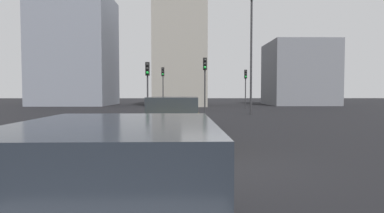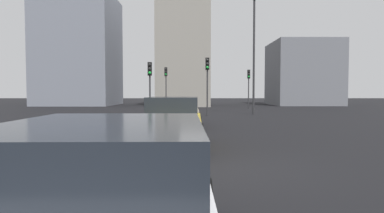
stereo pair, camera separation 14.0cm
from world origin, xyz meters
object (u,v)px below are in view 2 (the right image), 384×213
at_px(car_white_right_third, 109,212).
at_px(traffic_light_near_left, 249,81).
at_px(car_beige_right_lead, 181,112).
at_px(car_yellow_right_second, 174,123).
at_px(traffic_light_far_left, 166,79).
at_px(street_lamp_kerbside, 254,47).
at_px(traffic_light_near_right, 207,74).
at_px(traffic_light_far_right, 150,78).

height_order(car_white_right_third, traffic_light_near_left, traffic_light_near_left).
bearing_deg(car_beige_right_lead, car_yellow_right_second, 179.65).
height_order(car_white_right_third, traffic_light_far_left, traffic_light_far_left).
xyz_separation_m(car_yellow_right_second, street_lamp_kerbside, (14.82, -5.40, 4.44)).
height_order(car_yellow_right_second, traffic_light_far_left, traffic_light_far_left).
height_order(traffic_light_far_left, street_lamp_kerbside, street_lamp_kerbside).
relative_size(car_yellow_right_second, car_white_right_third, 0.94).
xyz_separation_m(car_beige_right_lead, traffic_light_near_left, (16.46, -6.42, 2.17)).
bearing_deg(traffic_light_far_left, street_lamp_kerbside, 46.90).
relative_size(car_beige_right_lead, street_lamp_kerbside, 0.51).
relative_size(car_yellow_right_second, traffic_light_near_right, 1.02).
bearing_deg(traffic_light_near_right, traffic_light_near_left, 154.25).
bearing_deg(car_yellow_right_second, traffic_light_far_left, 6.04).
xyz_separation_m(traffic_light_near_left, traffic_light_near_right, (-9.31, 4.69, 0.17)).
distance_m(traffic_light_far_left, traffic_light_far_right, 11.90).
bearing_deg(traffic_light_far_left, traffic_light_near_left, 92.37).
relative_size(traffic_light_near_left, traffic_light_far_left, 0.94).
relative_size(car_white_right_third, traffic_light_near_right, 1.09).
height_order(car_beige_right_lead, traffic_light_near_left, traffic_light_near_left).
height_order(traffic_light_far_right, street_lamp_kerbside, street_lamp_kerbside).
distance_m(car_white_right_third, traffic_light_far_left, 31.09).
bearing_deg(traffic_light_near_left, traffic_light_far_left, -87.09).
bearing_deg(car_white_right_third, car_yellow_right_second, -1.97).
relative_size(traffic_light_near_left, traffic_light_far_right, 1.07).
distance_m(car_yellow_right_second, traffic_light_far_right, 11.84).
height_order(traffic_light_near_left, traffic_light_far_left, traffic_light_far_left).
height_order(car_yellow_right_second, street_lamp_kerbside, street_lamp_kerbside).
distance_m(traffic_light_near_left, traffic_light_far_left, 8.54).
distance_m(car_beige_right_lead, traffic_light_near_right, 7.72).
bearing_deg(street_lamp_kerbside, car_yellow_right_second, 159.99).
xyz_separation_m(car_beige_right_lead, car_yellow_right_second, (-6.41, 0.01, 0.04)).
height_order(car_yellow_right_second, car_white_right_third, car_yellow_right_second).
xyz_separation_m(car_white_right_third, traffic_light_far_right, (19.05, 2.10, 1.97)).
bearing_deg(traffic_light_far_right, traffic_light_near_left, 139.26).
bearing_deg(traffic_light_near_left, car_beige_right_lead, -15.17).
relative_size(car_white_right_third, traffic_light_far_right, 1.24).
bearing_deg(street_lamp_kerbside, traffic_light_far_right, 113.75).
bearing_deg(traffic_light_near_right, car_beige_right_lead, -12.58).
xyz_separation_m(car_white_right_third, street_lamp_kerbside, (22.41, -5.53, 4.47)).
bearing_deg(car_yellow_right_second, traffic_light_near_right, -6.39).
bearing_deg(car_white_right_third, traffic_light_far_left, 2.71).
height_order(car_white_right_third, traffic_light_far_right, traffic_light_far_right).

